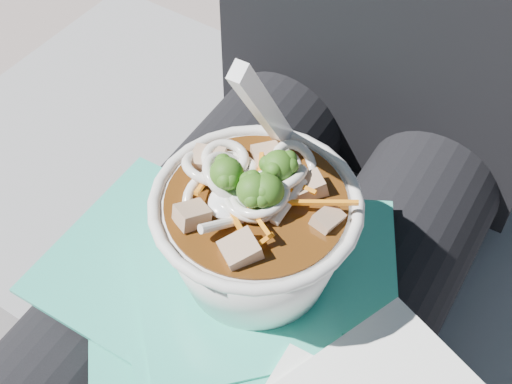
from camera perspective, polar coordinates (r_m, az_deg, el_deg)
The scene contains 5 objects.
stone_ledge at distance 0.98m, azimuth 4.03°, elevation -12.14°, with size 1.00×0.50×0.47m, color slate.
lap at distance 0.65m, azimuth -0.80°, elevation -9.52°, with size 0.32×0.48×0.14m.
person_body at distance 0.68m, azimuth 3.21°, elevation -2.79°, with size 0.34×0.94×1.01m.
plastic_bag at distance 0.58m, azimuth -2.56°, elevation -7.55°, with size 0.31×0.34×0.01m.
udon_bowl at distance 0.53m, azimuth -0.06°, elevation -2.73°, with size 0.16×0.16×0.20m.
Camera 1 is at (0.18, -0.28, 1.10)m, focal length 50.00 mm.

